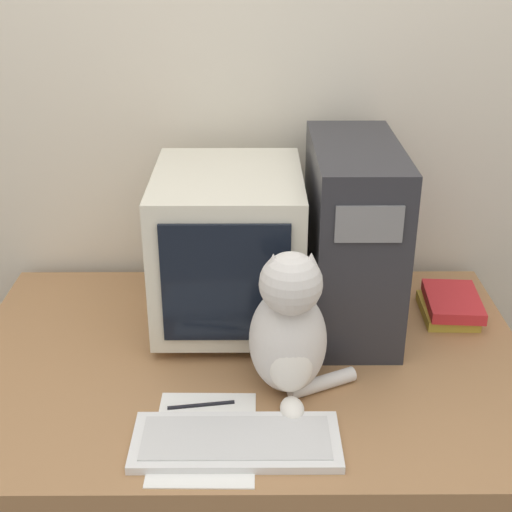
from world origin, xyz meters
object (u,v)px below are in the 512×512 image
computer_tower (352,236)px  crt_monitor (228,247)px  pen (201,405)px  book_stack (450,305)px  keyboard (236,441)px  cat (289,331)px

computer_tower → crt_monitor: bearing=-179.7°
crt_monitor → pen: (-0.05, -0.39, -0.20)m
pen → book_stack: bearing=31.6°
book_stack → pen: book_stack is taller
crt_monitor → computer_tower: (0.32, 0.00, 0.03)m
keyboard → book_stack: (0.56, 0.52, 0.02)m
computer_tower → pen: size_ratio=3.24×
book_stack → pen: 0.76m
cat → book_stack: bearing=33.0°
computer_tower → keyboard: bearing=-119.1°
cat → pen: size_ratio=2.40×
book_stack → computer_tower: bearing=-178.9°
keyboard → cat: size_ratio=1.20×
computer_tower → book_stack: 0.35m
keyboard → book_stack: 0.77m
cat → pen: 0.25m
keyboard → crt_monitor: bearing=93.1°
computer_tower → cat: computer_tower is taller
pen → crt_monitor: bearing=82.4°
keyboard → book_stack: size_ratio=2.03×
crt_monitor → keyboard: bearing=-86.9°
computer_tower → cat: bearing=-118.1°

